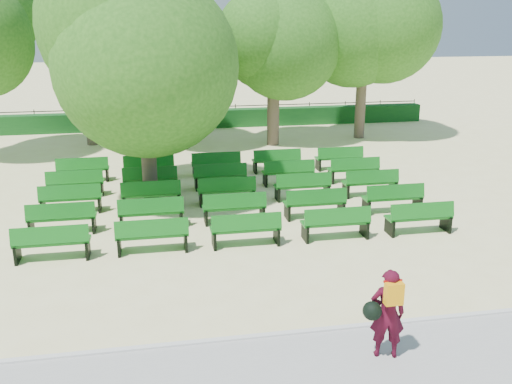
% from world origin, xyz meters
% --- Properties ---
extents(ground, '(120.00, 120.00, 0.00)m').
position_xyz_m(ground, '(0.00, 0.00, 0.00)').
color(ground, '#F1E6A0').
extents(paving, '(30.00, 2.20, 0.06)m').
position_xyz_m(paving, '(0.00, -7.40, 0.03)').
color(paving, '#AAA9A6').
rests_on(paving, ground).
extents(curb, '(30.00, 0.12, 0.10)m').
position_xyz_m(curb, '(0.00, -6.25, 0.05)').
color(curb, silver).
rests_on(curb, ground).
extents(hedge, '(26.00, 0.70, 0.90)m').
position_xyz_m(hedge, '(0.00, 14.00, 0.45)').
color(hedge, '#134C1A').
rests_on(hedge, ground).
extents(fence, '(26.00, 0.10, 1.02)m').
position_xyz_m(fence, '(0.00, 14.40, 0.00)').
color(fence, black).
rests_on(fence, ground).
extents(tree_line, '(21.80, 6.80, 7.04)m').
position_xyz_m(tree_line, '(0.00, 10.00, 0.00)').
color(tree_line, '#326F1D').
rests_on(tree_line, ground).
extents(bench_array, '(1.76, 0.60, 1.10)m').
position_xyz_m(bench_array, '(0.80, 1.47, 0.09)').
color(bench_array, '#126B19').
rests_on(bench_array, ground).
extents(tree_among, '(5.13, 5.13, 6.91)m').
position_xyz_m(tree_among, '(-1.51, 2.21, 4.58)').
color(tree_among, brown).
rests_on(tree_among, ground).
extents(person, '(0.77, 0.50, 1.57)m').
position_xyz_m(person, '(2.23, -7.21, 0.87)').
color(person, '#3F091A').
rests_on(person, ground).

